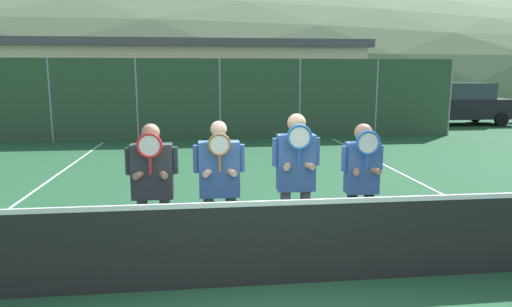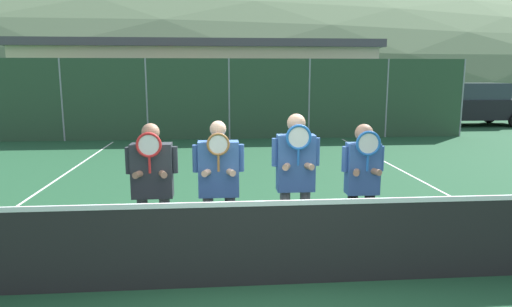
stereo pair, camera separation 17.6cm
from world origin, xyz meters
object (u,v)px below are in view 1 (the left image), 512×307
(player_leftmost, at_px, (153,181))
(car_center, at_px, (349,106))
(car_left_of_center, at_px, (233,106))
(car_right_of_center, at_px, (460,104))
(player_center_left, at_px, (219,181))
(car_far_left, at_px, (107,107))
(player_rightmost, at_px, (362,177))
(player_center_right, at_px, (296,173))

(player_leftmost, distance_m, car_center, 15.67)
(car_left_of_center, height_order, car_right_of_center, car_right_of_center)
(player_center_left, relative_size, car_far_left, 0.39)
(car_center, bearing_deg, player_leftmost, -116.49)
(car_far_left, distance_m, car_left_of_center, 5.23)
(car_center, bearing_deg, car_left_of_center, 176.89)
(car_right_of_center, bearing_deg, car_center, -179.21)
(player_center_left, distance_m, car_far_left, 14.66)
(player_leftmost, distance_m, player_center_left, 0.80)
(player_rightmost, relative_size, car_left_of_center, 0.41)
(car_far_left, height_order, car_right_of_center, car_right_of_center)
(player_center_right, xyz_separation_m, car_left_of_center, (0.17, 14.32, -0.20))
(player_center_right, distance_m, car_center, 14.99)
(player_center_left, relative_size, player_center_right, 0.96)
(car_far_left, height_order, car_left_of_center, car_far_left)
(car_center, height_order, car_right_of_center, car_right_of_center)
(player_center_left, xyz_separation_m, car_center, (6.19, 14.09, -0.16))
(car_far_left, relative_size, car_left_of_center, 1.10)
(car_right_of_center, bearing_deg, player_center_right, -126.53)
(player_leftmost, xyz_separation_m, player_rightmost, (2.60, 0.00, -0.02))
(player_leftmost, bearing_deg, car_far_left, 103.28)
(player_center_left, height_order, player_rightmost, player_center_left)
(player_center_left, distance_m, player_center_right, 0.95)
(player_leftmost, relative_size, car_left_of_center, 0.42)
(car_left_of_center, bearing_deg, car_far_left, -176.80)
(player_leftmost, bearing_deg, car_center, 63.51)
(player_center_left, relative_size, car_center, 0.41)
(player_rightmost, distance_m, car_left_of_center, 14.32)
(player_rightmost, relative_size, car_right_of_center, 0.38)
(player_rightmost, distance_m, car_far_left, 15.21)
(player_leftmost, bearing_deg, car_right_of_center, 49.13)
(player_center_left, bearing_deg, car_left_of_center, 85.54)
(player_rightmost, bearing_deg, car_far_left, 112.86)
(player_leftmost, relative_size, player_rightmost, 1.02)
(player_center_left, xyz_separation_m, player_center_right, (0.95, 0.04, 0.06))
(player_leftmost, bearing_deg, car_left_of_center, 82.36)
(player_center_right, bearing_deg, car_center, 69.52)
(player_rightmost, height_order, car_left_of_center, car_left_of_center)
(player_center_left, bearing_deg, car_right_of_center, 51.15)
(player_center_left, relative_size, car_left_of_center, 0.42)
(car_center, bearing_deg, player_center_right, -110.48)
(player_leftmost, height_order, player_center_left, player_center_left)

